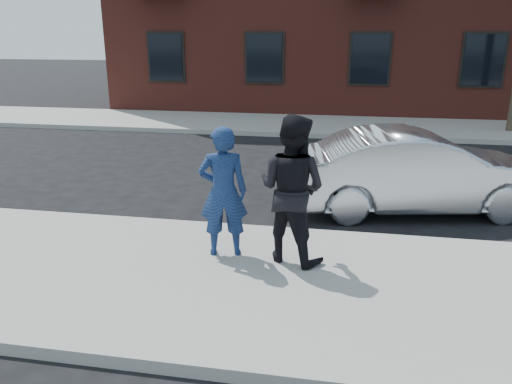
# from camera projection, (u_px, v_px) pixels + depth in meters

# --- Properties ---
(ground) EXTENTS (100.00, 100.00, 0.00)m
(ground) POSITION_uv_depth(u_px,v_px,m) (387.00, 293.00, 6.25)
(ground) COLOR black
(ground) RESTS_ON ground
(near_sidewalk) EXTENTS (50.00, 3.50, 0.15)m
(near_sidewalk) POSITION_uv_depth(u_px,v_px,m) (389.00, 298.00, 5.99)
(near_sidewalk) COLOR gray
(near_sidewalk) RESTS_ON ground
(near_curb) EXTENTS (50.00, 0.10, 0.15)m
(near_curb) POSITION_uv_depth(u_px,v_px,m) (381.00, 239.00, 7.68)
(near_curb) COLOR #999691
(near_curb) RESTS_ON ground
(far_sidewalk) EXTENTS (50.00, 3.50, 0.15)m
(far_sidewalk) POSITION_uv_depth(u_px,v_px,m) (364.00, 127.00, 16.76)
(far_sidewalk) COLOR gray
(far_sidewalk) RESTS_ON ground
(far_curb) EXTENTS (50.00, 0.10, 0.15)m
(far_curb) POSITION_uv_depth(u_px,v_px,m) (366.00, 137.00, 15.08)
(far_curb) COLOR #999691
(far_curb) RESTS_ON ground
(silver_sedan) EXTENTS (4.69, 2.40, 1.47)m
(silver_sedan) POSITION_uv_depth(u_px,v_px,m) (418.00, 172.00, 8.90)
(silver_sedan) COLOR #B7BABF
(silver_sedan) RESTS_ON ground
(man_hoodie) EXTENTS (0.74, 0.57, 1.81)m
(man_hoodie) POSITION_uv_depth(u_px,v_px,m) (223.00, 192.00, 6.74)
(man_hoodie) COLOR navy
(man_hoodie) RESTS_ON near_sidewalk
(man_peacoat) EXTENTS (1.18, 1.07, 1.99)m
(man_peacoat) POSITION_uv_depth(u_px,v_px,m) (292.00, 189.00, 6.56)
(man_peacoat) COLOR black
(man_peacoat) RESTS_ON near_sidewalk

